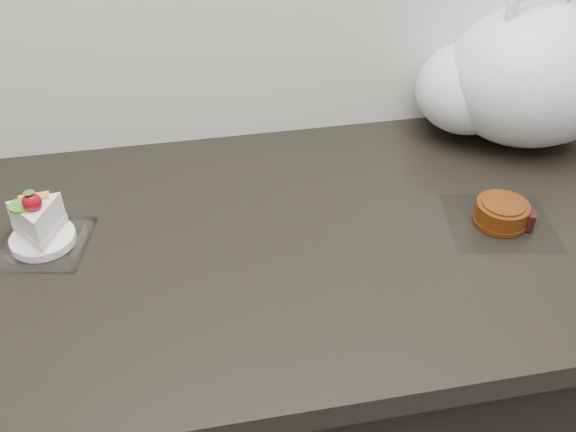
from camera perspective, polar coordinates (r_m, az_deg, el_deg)
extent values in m
cube|color=black|center=(1.34, 0.91, -17.32)|extent=(2.00, 0.60, 0.86)
cube|color=black|center=(1.00, 1.16, -2.34)|extent=(2.04, 0.64, 0.04)
cube|color=white|center=(1.03, -20.84, -2.28)|extent=(0.15, 0.15, 0.00)
cylinder|color=white|center=(1.03, -20.93, -1.93)|extent=(0.10, 0.10, 0.01)
ellipsoid|color=#AA0B20|center=(0.98, -21.81, 1.14)|extent=(0.03, 0.02, 0.03)
cone|color=#2D7223|center=(0.97, -22.00, 1.80)|extent=(0.02, 0.02, 0.01)
cylinder|color=#58A52F|center=(0.99, -22.66, 0.85)|extent=(0.03, 0.03, 0.00)
cube|color=#FFA330|center=(1.01, -21.67, 1.57)|extent=(0.04, 0.02, 0.00)
cube|color=white|center=(1.06, 18.26, -0.52)|extent=(0.19, 0.18, 0.00)
cylinder|color=#5E240B|center=(1.05, 18.44, 0.25)|extent=(0.08, 0.08, 0.03)
cylinder|color=#5E240B|center=(1.06, 18.31, -0.32)|extent=(0.09, 0.09, 0.01)
cylinder|color=#5E240B|center=(1.04, 18.64, 1.07)|extent=(0.07, 0.07, 0.00)
cube|color=black|center=(1.05, 20.46, -0.38)|extent=(0.03, 0.03, 0.03)
ellipsoid|color=white|center=(1.25, 21.29, 11.60)|extent=(0.35, 0.28, 0.26)
ellipsoid|color=white|center=(1.23, 15.90, 10.90)|extent=(0.21, 0.19, 0.17)
torus|color=white|center=(1.19, 21.61, 16.61)|extent=(0.14, 0.04, 0.14)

